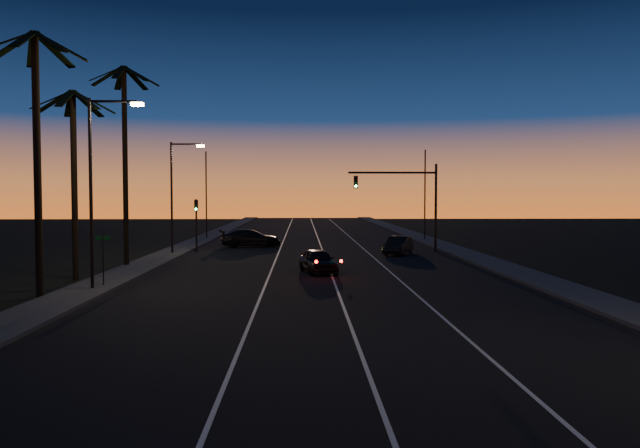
{
  "coord_description": "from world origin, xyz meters",
  "views": [
    {
      "loc": [
        -1.16,
        -9.33,
        4.5
      ],
      "look_at": [
        -0.31,
        20.05,
        3.14
      ],
      "focal_mm": 35.0,
      "sensor_mm": 36.0,
      "label": 1
    }
  ],
  "objects_px": {
    "signal_mast": "(406,192)",
    "right_car": "(398,245)",
    "lead_car": "(318,261)",
    "cross_car": "(251,238)"
  },
  "relations": [
    {
      "from": "lead_car",
      "to": "cross_car",
      "type": "bearing_deg",
      "value": 106.43
    },
    {
      "from": "lead_car",
      "to": "right_car",
      "type": "relative_size",
      "value": 1.09
    },
    {
      "from": "lead_car",
      "to": "right_car",
      "type": "xyz_separation_m",
      "value": [
        6.4,
        11.09,
        -0.01
      ]
    },
    {
      "from": "signal_mast",
      "to": "right_car",
      "type": "xyz_separation_m",
      "value": [
        -0.98,
        -2.34,
        -4.08
      ]
    },
    {
      "from": "lead_car",
      "to": "cross_car",
      "type": "relative_size",
      "value": 0.85
    },
    {
      "from": "signal_mast",
      "to": "right_car",
      "type": "height_order",
      "value": "signal_mast"
    },
    {
      "from": "right_car",
      "to": "cross_car",
      "type": "height_order",
      "value": "cross_car"
    },
    {
      "from": "lead_car",
      "to": "cross_car",
      "type": "height_order",
      "value": "cross_car"
    },
    {
      "from": "signal_mast",
      "to": "lead_car",
      "type": "xyz_separation_m",
      "value": [
        -7.37,
        -13.44,
        -4.07
      ]
    },
    {
      "from": "lead_car",
      "to": "right_car",
      "type": "distance_m",
      "value": 12.81
    }
  ]
}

